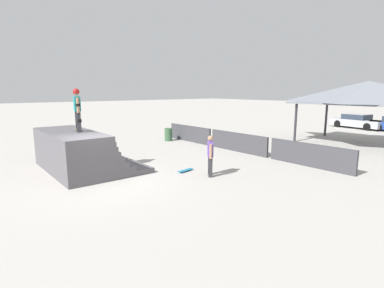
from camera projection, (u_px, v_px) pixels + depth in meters
The scene contains 10 objects.
ground_plane at pixel (102, 182), 11.22m from camera, with size 160.00×160.00×0.00m, color #ADA8A0.
quarter_pipe_ramp at pixel (79, 153), 12.76m from camera, with size 4.84×3.48×1.69m.
skater_on_deck at pixel (77, 107), 12.19m from camera, with size 0.76×0.32×1.76m.
skateboard_on_deck at pixel (78, 129), 12.73m from camera, with size 0.88×0.42×0.09m.
bystander_walking at pixel (210, 154), 11.85m from camera, with size 0.57×0.49×1.63m.
skateboard_on_ground at pixel (185, 170), 12.60m from camera, with size 0.34×0.81×0.09m.
barrier_fence at pixel (238, 142), 16.65m from camera, with size 12.67×0.12×1.05m.
pavilion_shelter at pixel (367, 93), 18.10m from camera, with size 8.15×4.78×3.94m.
trash_bin at pixel (168, 135), 20.24m from camera, with size 0.52×0.52×0.85m, color #385B3D.
parked_car_silver at pixel (357, 121), 26.92m from camera, with size 4.73×2.44×1.27m.
Camera 1 is at (10.51, -4.18, 3.39)m, focal length 28.00 mm.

